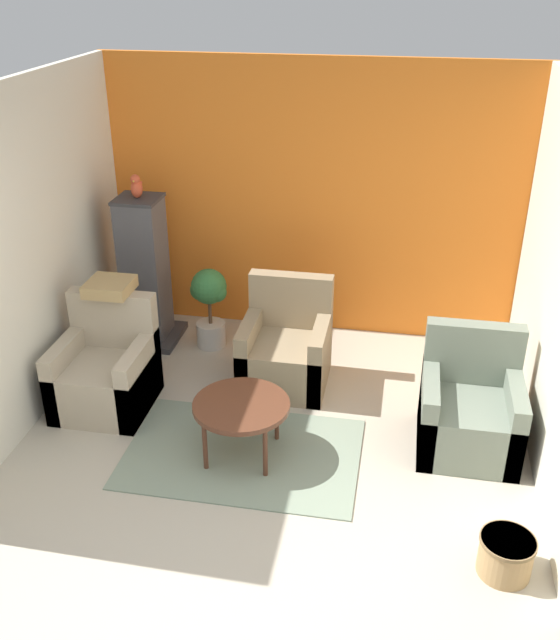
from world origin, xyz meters
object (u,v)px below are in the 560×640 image
object	(u,v)px
armchair_right	(469,413)
parrot	(137,187)
armchair_left	(106,373)
potted_plant	(209,300)
armchair_middle	(286,352)
wicker_basket	(506,554)
birdcage	(145,275)
coffee_table	(241,408)

from	to	relation	value
armchair_right	parrot	size ratio (longest dim) A/B	4.17
armchair_left	potted_plant	size ratio (longest dim) A/B	1.16
armchair_middle	wicker_basket	size ratio (longest dim) A/B	2.69
birdcage	potted_plant	bearing A→B (deg)	-2.05
armchair_right	birdcage	xyz separation A→B (m)	(-2.98, 1.20, 0.38)
armchair_left	armchair_right	xyz separation A→B (m)	(2.93, -0.03, 0.00)
potted_plant	wicker_basket	bearing A→B (deg)	-44.06
armchair_right	wicker_basket	bearing A→B (deg)	-82.23
armchair_left	wicker_basket	world-z (taller)	armchair_left
armchair_left	armchair_middle	distance (m)	1.53
potted_plant	wicker_basket	world-z (taller)	potted_plant
armchair_middle	birdcage	size ratio (longest dim) A/B	0.64
armchair_right	parrot	bearing A→B (deg)	158.06
birdcage	potted_plant	size ratio (longest dim) A/B	1.82
parrot	armchair_left	bearing A→B (deg)	-87.34
coffee_table	armchair_middle	size ratio (longest dim) A/B	0.78
potted_plant	wicker_basket	xyz separation A→B (m)	(2.53, -2.44, -0.34)
birdcage	potted_plant	distance (m)	0.66
coffee_table	armchair_middle	bearing A→B (deg)	82.80
coffee_table	birdcage	world-z (taller)	birdcage
parrot	wicker_basket	bearing A→B (deg)	-38.06
armchair_middle	potted_plant	world-z (taller)	armchair_middle
armchair_left	wicker_basket	bearing A→B (deg)	-22.80
coffee_table	wicker_basket	xyz separation A→B (m)	(1.84, -0.84, -0.28)
coffee_table	armchair_middle	xyz separation A→B (m)	(0.14, 1.09, -0.12)
birdcage	potted_plant	xyz separation A→B (m)	(0.63, -0.02, -0.20)
armchair_middle	potted_plant	size ratio (longest dim) A/B	1.16
coffee_table	armchair_right	xyz separation A→B (m)	(1.67, 0.43, -0.12)
parrot	potted_plant	world-z (taller)	parrot
armchair_left	armchair_right	world-z (taller)	same
armchair_right	potted_plant	xyz separation A→B (m)	(-2.35, 1.18, 0.18)
armchair_right	armchair_middle	world-z (taller)	same
coffee_table	potted_plant	world-z (taller)	potted_plant
armchair_left	armchair_middle	bearing A→B (deg)	24.22
armchair_middle	parrot	size ratio (longest dim) A/B	4.17
coffee_table	parrot	xyz separation A→B (m)	(-1.31, 1.63, 1.12)
birdcage	potted_plant	world-z (taller)	birdcage
armchair_left	birdcage	size ratio (longest dim) A/B	0.64
coffee_table	parrot	size ratio (longest dim) A/B	3.27
birdcage	wicker_basket	xyz separation A→B (m)	(3.15, -2.47, -0.54)
coffee_table	birdcage	xyz separation A→B (m)	(-1.31, 1.63, 0.26)
armchair_left	armchair_right	distance (m)	2.93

